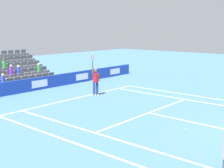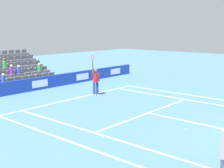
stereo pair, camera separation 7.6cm
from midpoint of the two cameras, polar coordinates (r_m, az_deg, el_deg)
The scene contains 12 objects.
line_baseline at distance 19.73m, azimuth -6.38°, elevation -2.58°, with size 10.97×0.10×0.01m, color white.
line_service at distance 16.25m, azimuth 6.98°, elevation -5.41°, with size 8.23×0.10×0.01m, color white.
line_centre_service at distance 14.80m, azimuth 17.40°, elevation -7.41°, with size 0.10×6.40×0.01m, color white.
line_singles_sideline_left at distance 12.89m, azimuth -1.70°, elevation -9.59°, with size 0.10×11.89×0.01m, color white.
line_singles_sideline_right at distance 19.51m, azimuth 14.86°, elevation -3.02°, with size 0.10×11.89×0.01m, color white.
line_doubles_sideline_left at distance 11.98m, azimuth -6.21°, elevation -11.23°, with size 0.10×11.89×0.01m, color white.
line_doubles_sideline_right at distance 20.73m, azimuth 16.53°, elevation -2.32°, with size 0.10×11.89×0.01m, color white.
line_centre_mark at distance 19.66m, azimuth -6.18°, elevation -2.63°, with size 0.10×0.20×0.01m, color white.
sponsor_barrier at distance 22.75m, azimuth -13.43°, elevation 0.11°, with size 21.35×0.22×0.93m.
tennis_player at distance 20.17m, azimuth -2.99°, elevation 0.62°, with size 0.51×0.41×2.85m.
stadium_stand at distance 25.64m, azimuth -18.17°, elevation 1.80°, with size 4.96×4.75×2.92m.
loose_tennis_ball at distance 13.80m, azimuth 13.84°, elevation -8.40°, with size 0.07×0.07×0.07m, color #D1E533.
Camera 2 is at (13.01, 2.28, 4.40)m, focal length 48.67 mm.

